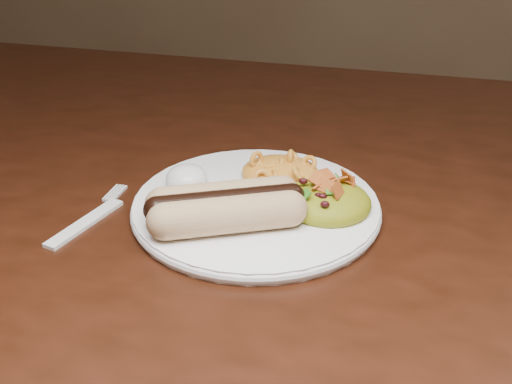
# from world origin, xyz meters

# --- Properties ---
(table) EXTENTS (1.60, 0.90, 0.75)m
(table) POSITION_xyz_m (0.00, 0.00, 0.66)
(table) COLOR black
(table) RESTS_ON floor
(plate) EXTENTS (0.33, 0.33, 0.01)m
(plate) POSITION_xyz_m (-0.11, -0.07, 0.76)
(plate) COLOR white
(plate) RESTS_ON table
(hotdog) EXTENTS (0.13, 0.12, 0.04)m
(hotdog) POSITION_xyz_m (-0.12, -0.12, 0.78)
(hotdog) COLOR #D3B573
(hotdog) RESTS_ON plate
(mac_and_cheese) EXTENTS (0.10, 0.10, 0.03)m
(mac_and_cheese) POSITION_xyz_m (-0.09, -0.01, 0.78)
(mac_and_cheese) COLOR #F2A94A
(mac_and_cheese) RESTS_ON plate
(sour_cream) EXTENTS (0.05, 0.05, 0.03)m
(sour_cream) POSITION_xyz_m (-0.19, -0.06, 0.78)
(sour_cream) COLOR white
(sour_cream) RESTS_ON plate
(taco_salad) EXTENTS (0.09, 0.09, 0.04)m
(taco_salad) POSITION_xyz_m (-0.03, -0.07, 0.78)
(taco_salad) COLOR #B87007
(taco_salad) RESTS_ON plate
(fork) EXTENTS (0.05, 0.14, 0.00)m
(fork) POSITION_xyz_m (-0.26, -0.14, 0.75)
(fork) COLOR silver
(fork) RESTS_ON table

